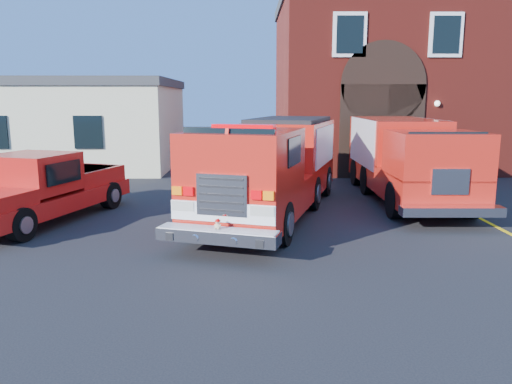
{
  "coord_description": "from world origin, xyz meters",
  "views": [
    {
      "loc": [
        -0.15,
        -12.38,
        3.39
      ],
      "look_at": [
        0.0,
        -1.2,
        1.3
      ],
      "focal_mm": 35.0,
      "sensor_mm": 36.0,
      "label": 1
    }
  ],
  "objects_px": {
    "side_building": "(73,123)",
    "fire_engine": "(273,166)",
    "secondary_truck": "(406,157)",
    "pickup_truck": "(42,189)",
    "fire_station": "(425,82)"
  },
  "relations": [
    {
      "from": "side_building",
      "to": "fire_engine",
      "type": "relative_size",
      "value": 1.08
    },
    {
      "from": "side_building",
      "to": "secondary_truck",
      "type": "relative_size",
      "value": 1.23
    },
    {
      "from": "secondary_truck",
      "to": "fire_engine",
      "type": "bearing_deg",
      "value": -154.5
    },
    {
      "from": "fire_station",
      "to": "side_building",
      "type": "bearing_deg",
      "value": -176.86
    },
    {
      "from": "fire_station",
      "to": "fire_engine",
      "type": "distance_m",
      "value": 14.81
    },
    {
      "from": "fire_engine",
      "to": "side_building",
      "type": "bearing_deg",
      "value": 131.32
    },
    {
      "from": "side_building",
      "to": "fire_engine",
      "type": "bearing_deg",
      "value": -48.68
    },
    {
      "from": "secondary_truck",
      "to": "fire_station",
      "type": "bearing_deg",
      "value": 68.31
    },
    {
      "from": "pickup_truck",
      "to": "secondary_truck",
      "type": "height_order",
      "value": "secondary_truck"
    },
    {
      "from": "pickup_truck",
      "to": "fire_engine",
      "type": "bearing_deg",
      "value": 6.48
    },
    {
      "from": "fire_station",
      "to": "side_building",
      "type": "height_order",
      "value": "fire_station"
    },
    {
      "from": "fire_station",
      "to": "fire_engine",
      "type": "bearing_deg",
      "value": -125.53
    },
    {
      "from": "fire_engine",
      "to": "secondary_truck",
      "type": "xyz_separation_m",
      "value": [
        4.62,
        2.2,
        0.01
      ]
    },
    {
      "from": "fire_station",
      "to": "fire_engine",
      "type": "relative_size",
      "value": 1.61
    },
    {
      "from": "side_building",
      "to": "fire_station",
      "type": "bearing_deg",
      "value": 3.14
    }
  ]
}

